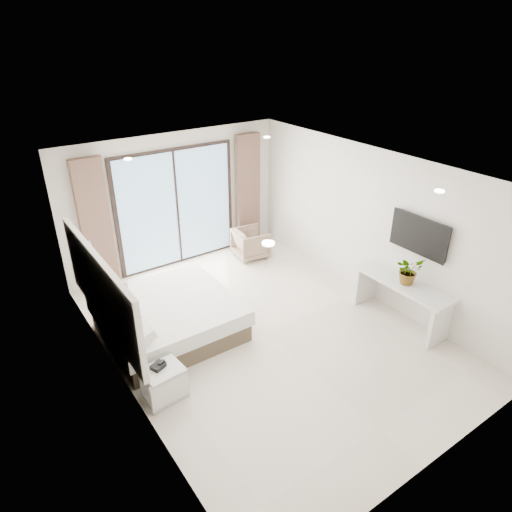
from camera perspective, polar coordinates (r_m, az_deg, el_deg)
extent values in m
plane|color=beige|center=(7.57, 1.20, -9.54)|extent=(6.20, 6.20, 0.00)
cube|color=silver|center=(9.32, -10.04, 6.84)|extent=(4.60, 0.02, 2.70)
cube|color=silver|center=(5.11, 22.80, -13.73)|extent=(4.60, 0.02, 2.70)
cube|color=silver|center=(5.97, -16.98, -6.26)|extent=(0.02, 6.20, 2.70)
cube|color=silver|center=(8.29, 14.32, 3.78)|extent=(0.02, 6.20, 2.70)
cube|color=white|center=(6.33, 1.43, 10.45)|extent=(4.60, 6.20, 0.02)
cube|color=white|center=(6.82, -18.84, -4.07)|extent=(0.08, 3.00, 1.20)
cube|color=black|center=(7.61, 19.82, 2.51)|extent=(0.06, 1.00, 0.58)
cube|color=black|center=(7.58, 19.64, 2.44)|extent=(0.02, 1.04, 0.62)
cube|color=black|center=(9.34, -9.89, 5.93)|extent=(2.56, 0.04, 2.42)
cube|color=#96C7F1|center=(9.32, -9.81, 5.87)|extent=(2.40, 0.01, 2.30)
cube|color=brown|center=(8.72, -19.37, 3.54)|extent=(0.55, 0.14, 2.50)
cube|color=brown|center=(9.99, -1.03, 8.04)|extent=(0.55, 0.14, 2.50)
cylinder|color=white|center=(4.26, 1.54, 1.60)|extent=(0.12, 0.12, 0.02)
cylinder|color=white|center=(6.07, 21.96, 7.53)|extent=(0.12, 0.12, 0.02)
cylinder|color=white|center=(7.31, -15.71, 11.58)|extent=(0.12, 0.12, 0.02)
cylinder|color=white|center=(8.49, 1.37, 14.63)|extent=(0.12, 0.12, 0.02)
cube|color=brown|center=(7.60, -10.70, -8.44)|extent=(1.95, 1.85, 0.31)
cube|color=silver|center=(7.44, -10.89, -6.66)|extent=(2.03, 1.93, 0.25)
cube|color=white|center=(6.65, -14.02, -9.53)|extent=(0.28, 0.39, 0.14)
cube|color=white|center=(6.98, -15.33, -7.77)|extent=(0.28, 0.39, 0.14)
cube|color=white|center=(7.33, -16.53, -6.14)|extent=(0.28, 0.39, 0.14)
cube|color=white|center=(7.67, -17.60, -4.68)|extent=(0.28, 0.39, 0.14)
cube|color=silver|center=(6.29, -11.59, -13.86)|extent=(0.55, 0.46, 0.05)
cube|color=silver|center=(6.57, -11.24, -16.64)|extent=(0.55, 0.46, 0.05)
cube|color=silver|center=(6.30, -10.68, -16.29)|extent=(0.52, 0.09, 0.42)
cube|color=silver|center=(6.56, -12.11, -14.36)|extent=(0.52, 0.09, 0.42)
cube|color=black|center=(6.29, -12.13, -13.29)|extent=(0.22, 0.20, 0.06)
cube|color=silver|center=(7.81, 17.97, -3.24)|extent=(0.53, 1.70, 0.06)
cube|color=silver|center=(7.66, 22.01, -8.04)|extent=(0.51, 0.06, 0.71)
cube|color=silver|center=(8.40, 13.58, -3.40)|extent=(0.51, 0.06, 0.71)
imported|color=#33662D|center=(7.69, 18.49, -2.04)|extent=(0.52, 0.55, 0.36)
imported|color=#967F62|center=(9.75, -0.63, 1.77)|extent=(0.71, 0.74, 0.68)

